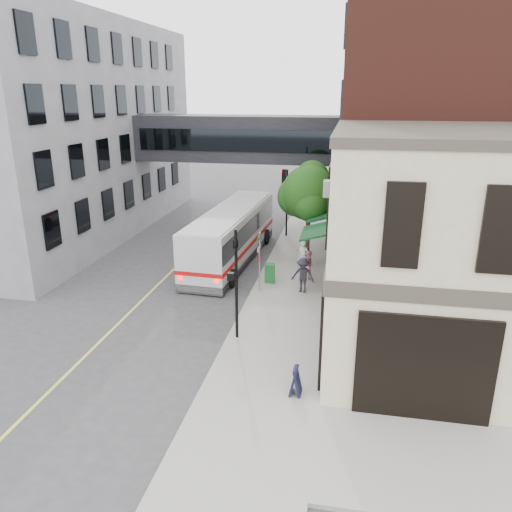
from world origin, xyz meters
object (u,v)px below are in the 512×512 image
at_px(bus, 231,233).
at_px(sandwich_board, 296,381).
at_px(pedestrian_c, 303,275).
at_px(pedestrian_b, 309,266).
at_px(newspaper_box, 270,273).
at_px(pedestrian_a, 303,256).

bearing_deg(bus, sandwich_board, -68.01).
bearing_deg(pedestrian_c, pedestrian_b, 91.31).
relative_size(newspaper_box, sandwich_board, 1.03).
bearing_deg(bus, pedestrian_a, -17.16).
bearing_deg(newspaper_box, pedestrian_b, 13.08).
height_order(pedestrian_b, sandwich_board, pedestrian_b).
bearing_deg(pedestrian_a, sandwich_board, -66.40).
height_order(pedestrian_c, sandwich_board, pedestrian_c).
height_order(pedestrian_a, pedestrian_b, pedestrian_a).
relative_size(bus, pedestrian_b, 7.01).
bearing_deg(pedestrian_a, pedestrian_c, -65.34).
height_order(pedestrian_b, pedestrian_c, pedestrian_c).
bearing_deg(sandwich_board, newspaper_box, 106.28).
height_order(pedestrian_a, sandwich_board, pedestrian_a).
xyz_separation_m(newspaper_box, sandwich_board, (2.46, -9.73, -0.01)).
bearing_deg(pedestrian_b, pedestrian_a, 81.10).
bearing_deg(newspaper_box, pedestrian_a, 51.39).
height_order(bus, pedestrian_b, bus).
bearing_deg(newspaper_box, sandwich_board, -78.87).
bearing_deg(pedestrian_a, newspaper_box, -106.64).
distance_m(pedestrian_a, newspaper_box, 2.59).
distance_m(bus, sandwich_board, 14.23).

